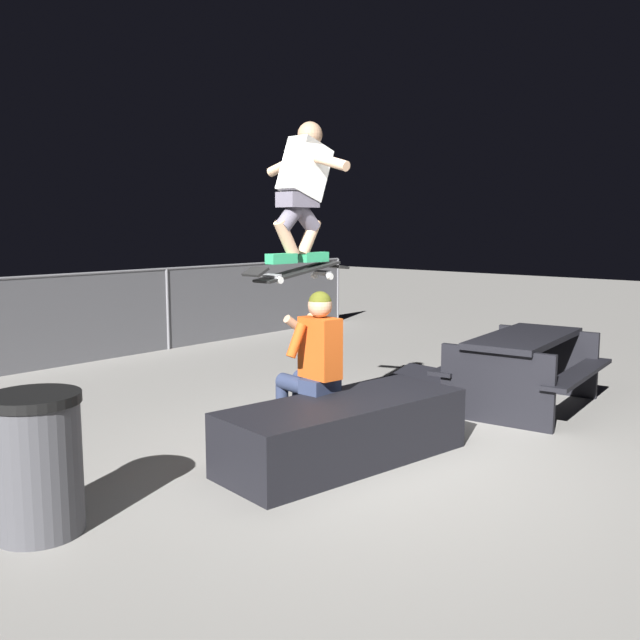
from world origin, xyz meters
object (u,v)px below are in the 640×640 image
(skater_airborne, at_px, (303,186))
(ledge_box_main, at_px, (344,431))
(skateboard, at_px, (298,272))
(picnic_table_back, at_px, (524,359))
(kicker_ramp, at_px, (411,394))
(person_sitting_on_ledge, at_px, (312,361))
(trash_bin, at_px, (37,463))

(skater_airborne, bearing_deg, ledge_box_main, -93.74)
(ledge_box_main, bearing_deg, skater_airborne, 86.26)
(skateboard, bearing_deg, picnic_table_back, -17.38)
(ledge_box_main, distance_m, skater_airborne, 1.98)
(kicker_ramp, relative_size, picnic_table_back, 0.69)
(person_sitting_on_ledge, xyz_separation_m, skater_airborne, (-0.07, 0.03, 1.43))
(kicker_ramp, bearing_deg, picnic_table_back, -64.35)
(skateboard, bearing_deg, trash_bin, 176.78)
(ledge_box_main, height_order, skater_airborne, skater_airborne)
(person_sitting_on_ledge, distance_m, picnic_table_back, 2.54)
(person_sitting_on_ledge, xyz_separation_m, skateboard, (-0.13, 0.03, 0.75))
(person_sitting_on_ledge, xyz_separation_m, trash_bin, (-2.32, 0.16, -0.31))
(picnic_table_back, bearing_deg, person_sitting_on_ledge, 162.51)
(skateboard, xyz_separation_m, picnic_table_back, (2.54, -0.79, -0.99))
(kicker_ramp, xyz_separation_m, trash_bin, (-4.24, -0.12, 0.38))
(ledge_box_main, xyz_separation_m, trash_bin, (-2.22, 0.59, 0.19))
(skater_airborne, relative_size, picnic_table_back, 0.61)
(picnic_table_back, height_order, trash_bin, trash_bin)
(picnic_table_back, bearing_deg, kicker_ramp, 115.65)
(skateboard, distance_m, kicker_ramp, 2.51)
(skater_airborne, height_order, trash_bin, skater_airborne)
(person_sitting_on_ledge, relative_size, skateboard, 1.29)
(ledge_box_main, bearing_deg, person_sitting_on_ledge, 77.06)
(skater_airborne, distance_m, kicker_ramp, 2.92)
(skater_airborne, height_order, kicker_ramp, skater_airborne)
(person_sitting_on_ledge, relative_size, kicker_ramp, 1.06)
(skateboard, distance_m, picnic_table_back, 2.84)
(kicker_ramp, bearing_deg, trash_bin, -178.44)
(skateboard, relative_size, picnic_table_back, 0.56)
(picnic_table_back, xyz_separation_m, trash_bin, (-4.73, 0.92, -0.06))
(kicker_ramp, height_order, picnic_table_back, picnic_table_back)
(ledge_box_main, distance_m, picnic_table_back, 2.55)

